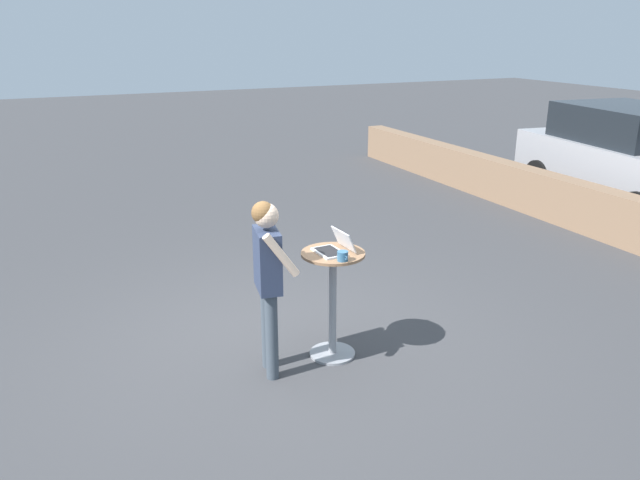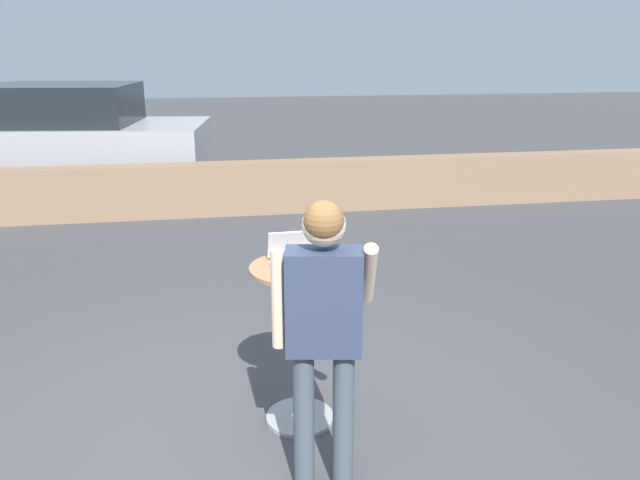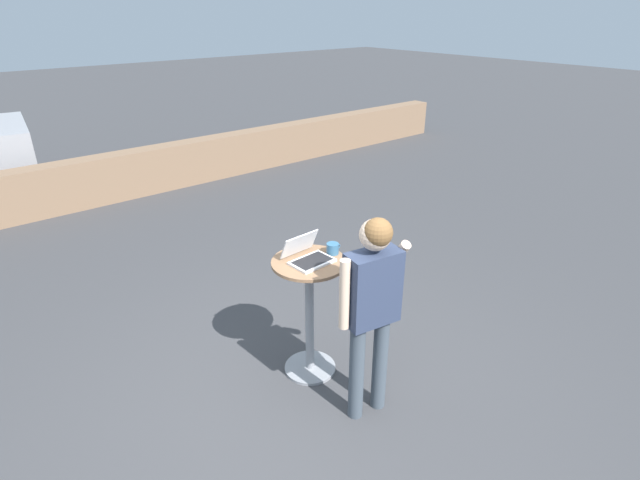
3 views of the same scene
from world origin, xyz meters
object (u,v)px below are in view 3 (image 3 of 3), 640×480
object	(u,v)px
cafe_table	(309,307)
laptop	(308,256)
standing_person	(372,298)
coffee_mug	(333,248)

from	to	relation	value
cafe_table	laptop	xyz separation A→B (m)	(-0.00, 0.01, 0.45)
cafe_table	standing_person	bearing A→B (deg)	-86.52
cafe_table	coffee_mug	xyz separation A→B (m)	(0.22, -0.02, 0.45)
cafe_table	standing_person	size ratio (longest dim) A/B	0.65
cafe_table	coffee_mug	size ratio (longest dim) A/B	8.11
laptop	coffee_mug	bearing A→B (deg)	-7.25
laptop	coffee_mug	distance (m)	0.23
laptop	standing_person	world-z (taller)	standing_person
laptop	standing_person	bearing A→B (deg)	-86.35
laptop	coffee_mug	world-z (taller)	laptop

